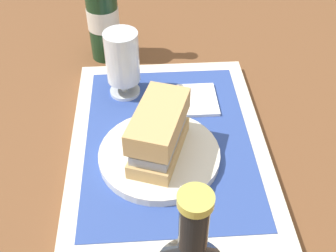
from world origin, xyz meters
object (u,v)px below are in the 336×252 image
Objects in this scene: beer_glass at (122,61)px; beer_bottle at (102,11)px; plate at (159,155)px; sandwich at (160,130)px.

beer_bottle is at bearing 14.70° from beer_glass.
sandwich reaches higher than plate.
plate is 0.36m from beer_bottle.
sandwich is 0.54× the size of beer_bottle.
beer_bottle reaches higher than sandwich.
beer_glass is (0.17, 0.06, 0.01)m from sandwich.
sandwich is 0.35m from beer_bottle.
beer_bottle is (0.33, 0.10, 0.08)m from plate.
beer_glass is at bearing 37.84° from sandwich.
beer_glass reaches higher than sandwich.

